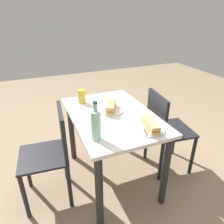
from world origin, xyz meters
The scene contains 12 objects.
ground_plane centered at (0.00, 0.00, 0.00)m, with size 8.00×8.00×0.00m, color #8C755B.
dining_table centered at (0.00, 0.00, 0.61)m, with size 1.05×0.71×0.74m.
chair_far centered at (-0.01, 0.55, 0.51)m, with size 0.43×0.43×0.88m.
chair_near centered at (-0.06, -0.55, 0.51)m, with size 0.45×0.45×0.88m.
plate_near centered at (-0.37, -0.17, 0.75)m, with size 0.23×0.23×0.01m, color white.
baguette_sandwich_near centered at (-0.37, -0.17, 0.79)m, with size 0.24×0.11×0.07m.
knife_near centered at (-0.37, -0.12, 0.76)m, with size 0.18×0.06×0.01m.
plate_far centered at (0.06, -0.01, 0.75)m, with size 0.23×0.23×0.01m, color silver.
baguette_sandwich_far centered at (0.06, -0.01, 0.79)m, with size 0.23×0.17×0.07m.
knife_far centered at (0.07, 0.03, 0.76)m, with size 0.18×0.06×0.01m.
water_bottle centered at (-0.33, 0.26, 0.86)m, with size 0.07×0.07×0.30m.
beer_glass centered at (0.34, 0.18, 0.81)m, with size 0.08×0.08×0.14m, color gold.
Camera 1 is at (-1.53, 0.63, 1.59)m, focal length 33.18 mm.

